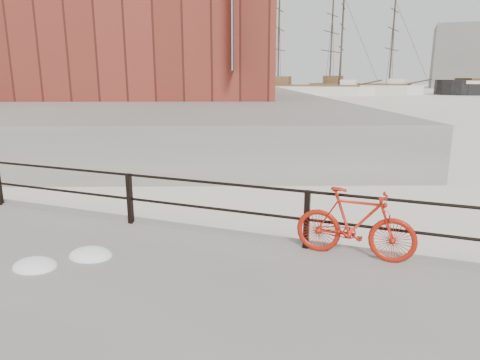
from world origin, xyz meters
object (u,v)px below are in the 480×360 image
Objects in this scene: schooner_left at (308,95)px; bicycle at (355,224)px; workboat_far at (162,99)px; workboat_near at (116,108)px; schooner_mid at (358,94)px.

bicycle is at bearing -80.89° from schooner_left.
bicycle is 59.21m from workboat_far.
workboat_far is (-33.15, 49.05, -0.91)m from bicycle.
schooner_left is at bearing 104.56° from bicycle.
workboat_near is at bearing -79.95° from workboat_far.
schooner_mid is at bearing 48.00° from schooner_left.
schooner_mid is at bearing 97.72° from bicycle.
workboat_near is (-27.64, 30.74, -0.91)m from bicycle.
bicycle is 83.88m from schooner_mid.
schooner_mid reaches higher than bicycle.
schooner_left reaches higher than bicycle.
workboat_far is at bearing -115.39° from schooner_mid.
bicycle is 0.07× the size of schooner_mid.
workboat_far is at bearing -127.79° from schooner_left.
workboat_far is (-24.34, -34.36, 0.00)m from schooner_mid.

